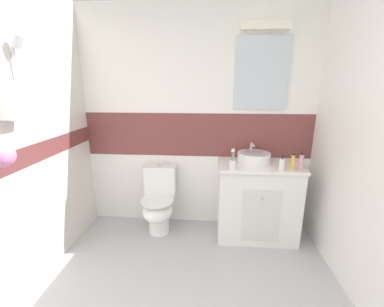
# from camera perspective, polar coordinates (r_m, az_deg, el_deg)

# --- Properties ---
(ground_plane) EXTENTS (3.20, 3.48, 0.04)m
(ground_plane) POSITION_cam_1_polar(r_m,az_deg,el_deg) (2.32, -1.12, -30.73)
(ground_plane) COLOR #B2B2B7
(wall_back_tiled) EXTENTS (3.20, 0.20, 2.50)m
(wall_back_tiled) POSITION_cam_1_polar(r_m,az_deg,el_deg) (2.88, 1.43, 7.59)
(wall_back_tiled) COLOR white
(wall_back_tiled) RESTS_ON ground_plane
(vanity_cabinet) EXTENTS (0.86, 0.53, 0.85)m
(vanity_cabinet) POSITION_cam_1_polar(r_m,az_deg,el_deg) (2.87, 14.69, -10.39)
(vanity_cabinet) COLOR white
(vanity_cabinet) RESTS_ON ground_plane
(sink_basin) EXTENTS (0.35, 0.39, 0.19)m
(sink_basin) POSITION_cam_1_polar(r_m,az_deg,el_deg) (2.73, 14.04, -0.84)
(sink_basin) COLOR white
(sink_basin) RESTS_ON vanity_cabinet
(toilet) EXTENTS (0.37, 0.50, 0.77)m
(toilet) POSITION_cam_1_polar(r_m,az_deg,el_deg) (2.92, -7.65, -11.04)
(toilet) COLOR white
(toilet) RESTS_ON ground_plane
(toothbrush_cup) EXTENTS (0.06, 0.06, 0.21)m
(toothbrush_cup) POSITION_cam_1_polar(r_m,az_deg,el_deg) (2.47, 9.37, -2.26)
(toothbrush_cup) COLOR white
(toothbrush_cup) RESTS_ON vanity_cabinet
(soap_dispenser) EXTENTS (0.05, 0.05, 0.16)m
(soap_dispenser) POSITION_cam_1_polar(r_m,az_deg,el_deg) (2.56, 20.02, -2.40)
(soap_dispenser) COLOR white
(soap_dispenser) RESTS_ON vanity_cabinet
(toothpaste_tube_upright) EXTENTS (0.03, 0.03, 0.17)m
(toothpaste_tube_upright) POSITION_cam_1_polar(r_m,az_deg,el_deg) (2.61, 22.19, -1.85)
(toothpaste_tube_upright) COLOR yellow
(toothpaste_tube_upright) RESTS_ON vanity_cabinet
(deodorant_spray_can) EXTENTS (0.04, 0.04, 0.18)m
(deodorant_spray_can) POSITION_cam_1_polar(r_m,az_deg,el_deg) (2.63, 23.86, -1.81)
(deodorant_spray_can) COLOR pink
(deodorant_spray_can) RESTS_ON vanity_cabinet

